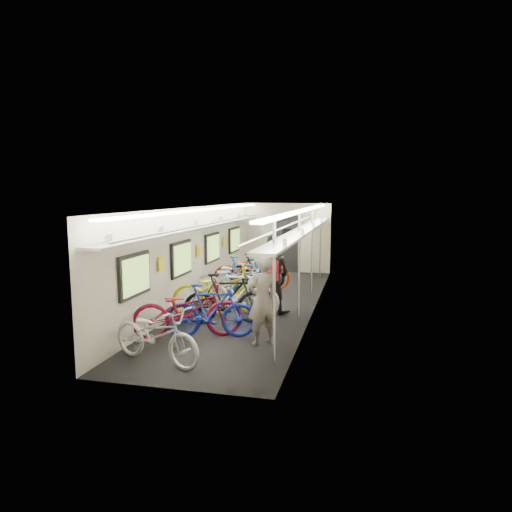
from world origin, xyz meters
The scene contains 14 objects.
train_car_shell centered at (-0.36, 0.71, 1.66)m, with size 10.00×10.00×10.00m.
bicycle_0 centered at (-0.62, -4.12, 0.47)m, with size 0.63×1.80×0.95m, color silver.
bicycle_1 centered at (-0.19, -2.67, 0.52)m, with size 0.49×1.74×1.05m, color #1D2FAF.
bicycle_2 centered at (-0.61, -2.79, 0.54)m, with size 0.72×2.07×1.09m, color maroon.
bicycle_3 centered at (-0.16, -1.74, 0.54)m, with size 0.51×1.81×1.09m, color black.
bicycle_4 centered at (-0.56, -0.99, 0.56)m, with size 0.74×2.12×1.11m, color yellow.
bicycle_5 centered at (-0.07, -1.09, 0.56)m, with size 0.52×1.85×1.11m, color white.
bicycle_6 centered at (-0.61, 0.35, 0.53)m, with size 0.70×2.02×1.06m, color silver.
bicycle_7 centered at (-0.43, 0.64, 0.56)m, with size 0.52×1.85×1.11m, color #1D5BAE.
bicycle_8 centered at (-0.45, 1.65, 0.57)m, with size 0.76×2.17×1.14m, color maroon.
bicycle_9 centered at (-0.39, 2.02, 0.51)m, with size 0.47×1.68×1.01m, color black.
passenger_near centered at (0.85, -2.84, 0.83)m, with size 0.61×0.40×1.66m, color gray.
passenger_mid centered at (0.59, -0.55, 0.90)m, with size 0.87×0.68×1.80m, color black.
backpack centered at (0.90, -2.33, 1.28)m, with size 0.26×0.14×0.38m, color red.
Camera 1 is at (2.58, -10.66, 2.72)m, focal length 32.00 mm.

